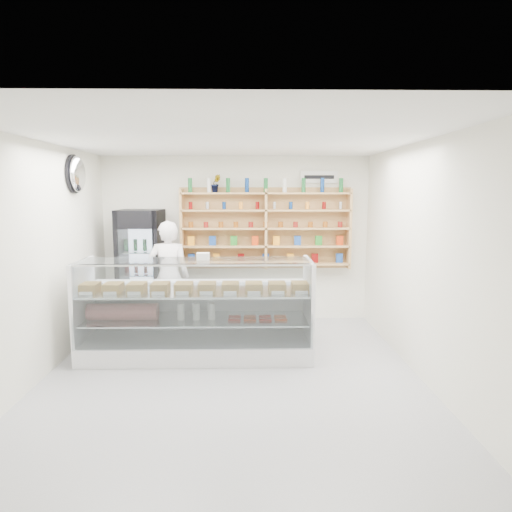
{
  "coord_description": "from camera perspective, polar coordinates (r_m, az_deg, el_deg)",
  "views": [
    {
      "loc": [
        0.19,
        -5.28,
        2.21
      ],
      "look_at": [
        0.31,
        0.9,
        1.33
      ],
      "focal_mm": 32.0,
      "sensor_mm": 36.0,
      "label": 1
    }
  ],
  "objects": [
    {
      "name": "drinks_cooler",
      "position": [
        7.71,
        -14.09,
        -1.48
      ],
      "size": [
        0.71,
        0.69,
        1.92
      ],
      "rotation": [
        0.0,
        0.0,
        -0.03
      ],
      "color": "black",
      "rests_on": "floor"
    },
    {
      "name": "wall_sign",
      "position": [
        7.84,
        7.88,
        9.74
      ],
      "size": [
        0.62,
        0.03,
        0.2
      ],
      "primitive_type": "cube",
      "color": "white",
      "rests_on": "back_wall"
    },
    {
      "name": "security_mirror",
      "position": [
        6.9,
        -21.42,
        9.52
      ],
      "size": [
        0.15,
        0.5,
        0.5
      ],
      "primitive_type": "ellipsoid",
      "color": "silver",
      "rests_on": "left_wall"
    },
    {
      "name": "shop_worker",
      "position": [
        7.28,
        -10.86,
        -2.57
      ],
      "size": [
        0.66,
        0.45,
        1.77
      ],
      "primitive_type": "imported",
      "rotation": [
        0.0,
        0.0,
        3.19
      ],
      "color": "white",
      "rests_on": "floor"
    },
    {
      "name": "display_counter",
      "position": [
        6.26,
        -7.37,
        -9.17
      ],
      "size": [
        3.04,
        0.91,
        1.33
      ],
      "color": "white",
      "rests_on": "floor"
    },
    {
      "name": "wall_shelving",
      "position": [
        7.65,
        1.22,
        3.45
      ],
      "size": [
        2.84,
        0.28,
        1.33
      ],
      "color": "tan",
      "rests_on": "back_wall"
    },
    {
      "name": "room",
      "position": [
        5.34,
        -3.12,
        -0.66
      ],
      "size": [
        5.0,
        5.0,
        5.0
      ],
      "color": "#A8A9AD",
      "rests_on": "ground"
    },
    {
      "name": "potted_plant",
      "position": [
        7.63,
        -5.05,
        9.03
      ],
      "size": [
        0.19,
        0.17,
        0.29
      ],
      "primitive_type": "imported",
      "rotation": [
        0.0,
        0.0,
        0.28
      ],
      "color": "#1E6626",
      "rests_on": "wall_shelving"
    }
  ]
}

